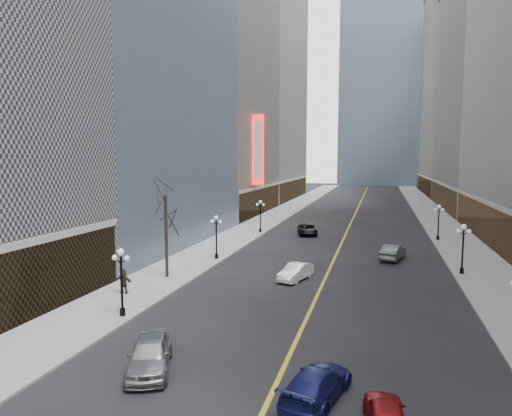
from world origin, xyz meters
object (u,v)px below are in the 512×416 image
Objects in this scene: car_nb_far at (307,230)px; car_sb_near at (317,384)px; streetlamp_west_2 at (216,232)px; streetlamp_west_3 at (260,213)px; car_sb_far at (393,252)px; streetlamp_east_3 at (439,218)px; car_nb_mid at (296,272)px; streetlamp_west_1 at (121,275)px; car_nb_near at (150,354)px; car_sb_mid at (385,416)px; streetlamp_east_2 at (463,244)px.

car_nb_far is 1.08× the size of car_sb_near.
car_sb_near is at bearing -61.01° from streetlamp_west_2.
streetlamp_west_3 is at bearing -58.12° from car_sb_near.
streetlamp_west_2 is at bearing 30.68° from car_sb_far.
car_nb_far is at bearing 179.54° from streetlamp_east_3.
streetlamp_west_3 is 1.04× the size of car_nb_mid.
car_nb_far is at bearing 79.48° from streetlamp_west_1.
car_nb_near is 19.10m from car_nb_mid.
car_nb_far is at bearing -35.05° from car_sb_far.
car_sb_far is (1.03, 31.54, 0.13)m from car_sb_mid.
streetlamp_west_1 is 1.15× the size of car_sb_mid.
car_sb_near is at bearing -111.48° from streetlamp_east_2.
streetlamp_east_2 and streetlamp_west_1 have the same top height.
car_nb_near is 11.51m from car_sb_mid.
streetlamp_west_3 reaches higher than car_sb_mid.
streetlamp_west_1 reaches higher than car_sb_mid.
streetlamp_east_3 is 1.15× the size of car_sb_mid.
car_sb_near is 3.36m from car_sb_mid.
streetlamp_west_1 is 36.82m from car_nb_far.
car_sb_near is at bearing -35.19° from car_sb_mid.
streetlamp_west_1 is 0.90× the size of car_nb_near.
car_sb_mid is (2.89, -1.71, -0.05)m from car_sb_near.
streetlamp_east_3 is 0.92× the size of car_sb_near.
car_sb_mid is (11.28, -2.30, -0.18)m from car_nb_near.
streetlamp_west_2 is at bearing 80.48° from car_nb_near.
car_sb_near is (8.39, -0.59, -0.14)m from car_nb_near.
car_sb_mid is 0.81× the size of car_sb_far.
streetlamp_west_2 is 24.99m from car_nb_near.
streetlamp_east_3 is 29.68m from streetlamp_west_2.
streetlamp_west_2 is at bearing 90.00° from streetlamp_west_1.
streetlamp_west_1 is 0.85× the size of car_nb_far.
car_sb_near is at bearing -72.17° from streetlamp_west_3.
streetlamp_west_1 reaches higher than car_sb_near.
streetlamp_west_2 is 0.93× the size of car_sb_far.
streetlamp_east_2 is 29.68m from streetlamp_west_3.
car_nb_mid is at bearing 66.81° from car_sb_far.
streetlamp_west_1 is at bearing 108.53° from car_nb_near.
car_nb_near is at bearing -113.26° from streetlamp_east_3.
streetlamp_west_1 is 8.56m from car_nb_near.
streetlamp_west_3 is (0.00, 36.00, 0.00)m from streetlamp_west_1.
car_sb_mid is at bearing -33.60° from car_nb_near.
streetlamp_west_1 is 18.91m from car_sb_mid.
car_nb_near is at bearing -105.83° from car_nb_far.
streetlamp_west_2 is 1.04× the size of car_nb_mid.
car_nb_far is (-16.89, 18.14, -2.16)m from streetlamp_east_2.
car_nb_near is at bearing 82.33° from car_sb_far.
streetlamp_west_1 is 15.67m from car_nb_mid.
streetlamp_east_3 reaches higher than car_nb_far.
streetlamp_east_2 is 18.00m from streetlamp_east_3.
car_nb_mid is at bearing -75.36° from car_sb_mid.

